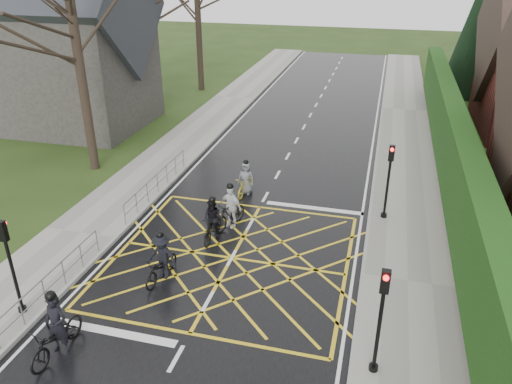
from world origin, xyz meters
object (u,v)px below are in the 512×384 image
at_px(cyclist_back, 213,224).
at_px(cyclist_mid, 162,262).
at_px(cyclist_lead, 246,182).
at_px(cyclist_rear, 57,334).
at_px(cyclist_front, 230,211).

relative_size(cyclist_back, cyclist_mid, 0.94).
bearing_deg(cyclist_lead, cyclist_mid, -92.57).
distance_m(cyclist_rear, cyclist_lead, 10.91).
distance_m(cyclist_rear, cyclist_mid, 4.06).
height_order(cyclist_front, cyclist_lead, cyclist_front).
bearing_deg(cyclist_mid, cyclist_front, 81.35).
height_order(cyclist_mid, cyclist_lead, cyclist_mid).
relative_size(cyclist_mid, cyclist_front, 0.98).
relative_size(cyclist_mid, cyclist_lead, 1.11).
relative_size(cyclist_back, cyclist_lead, 1.04).
height_order(cyclist_rear, cyclist_mid, cyclist_rear).
distance_m(cyclist_rear, cyclist_front, 8.07).
distance_m(cyclist_back, cyclist_lead, 4.04).
relative_size(cyclist_rear, cyclist_mid, 1.11).
bearing_deg(cyclist_mid, cyclist_back, 81.98).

